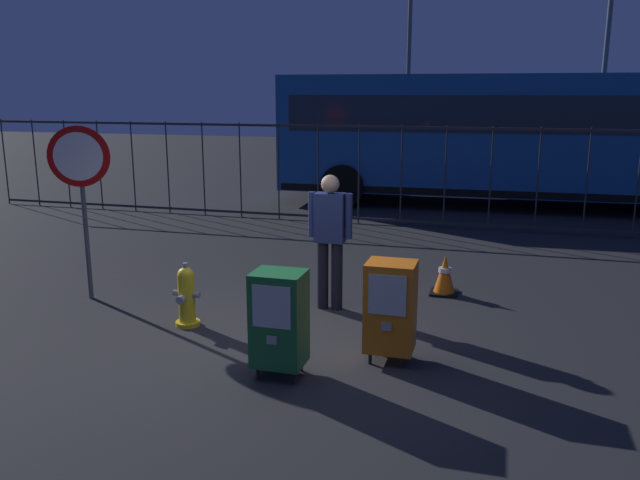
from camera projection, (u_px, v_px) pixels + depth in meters
ground_plane at (262, 345)px, 6.89m from camera, size 60.00×60.00×0.00m
fire_hydrant at (186, 296)px, 7.38m from camera, size 0.33×0.32×0.75m
newspaper_box_primary at (390, 306)px, 6.36m from camera, size 0.48×0.42×1.02m
newspaper_box_secondary at (279, 318)px, 6.03m from camera, size 0.48×0.42×1.02m
stop_sign at (81, 176)px, 8.06m from camera, size 0.71×0.31×2.23m
pedestrian at (330, 234)px, 7.83m from camera, size 0.55×0.22×1.67m
traffic_cone at (445, 275)px, 8.56m from camera, size 0.36×0.36×0.53m
fence_barrier at (380, 174)px, 12.87m from camera, size 18.03×0.04×2.00m
bus_near at (510, 132)px, 14.87m from camera, size 10.58×3.06×3.00m
bus_far at (552, 125)px, 18.13m from camera, size 10.71×3.65×3.00m
street_light_near_right at (409, 49)px, 21.71m from camera, size 0.32×0.32×6.94m
street_light_far_left at (609, 21)px, 17.66m from camera, size 0.32×0.32×7.88m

